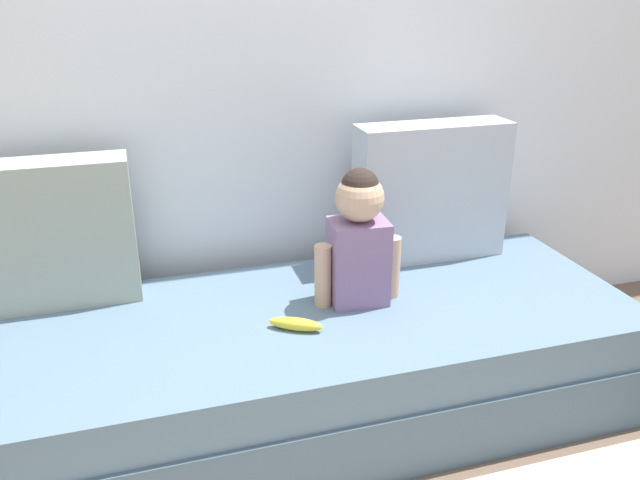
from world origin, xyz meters
The scene contains 7 objects.
ground_plane centered at (0.00, 0.00, 0.00)m, with size 12.00×12.00×0.00m, color brown.
back_wall centered at (0.00, 0.55, 1.21)m, with size 5.64×0.10×2.41m, color silver.
couch centered at (0.00, 0.00, 0.18)m, with size 2.44×0.83×0.37m.
throw_pillow_left centered at (-0.67, 0.32, 0.61)m, with size 0.53×0.16×0.48m, color #99A393.
throw_pillow_right centered at (0.67, 0.32, 0.63)m, with size 0.58×0.16×0.52m, color #B2BCC6.
toddler centered at (0.28, 0.04, 0.60)m, with size 0.30×0.16×0.46m.
banana centered at (0.04, -0.09, 0.39)m, with size 0.17×0.04×0.04m, color yellow.
Camera 1 is at (-0.38, -1.75, 1.37)m, focal length 35.73 mm.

